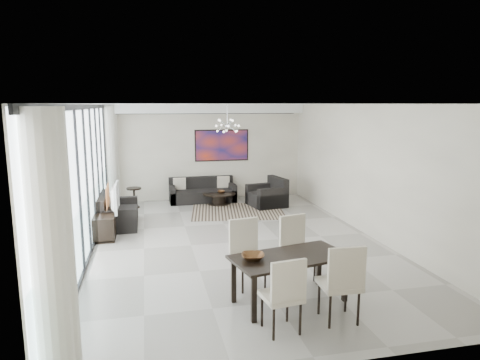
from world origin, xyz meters
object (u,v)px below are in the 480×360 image
object	(u,v)px
tv_console	(106,222)
television	(112,197)
coffee_table	(219,198)
dining_table	(290,262)
sofa_main	(202,193)

from	to	relation	value
tv_console	television	distance (m)	0.60
coffee_table	dining_table	world-z (taller)	dining_table
tv_console	dining_table	xyz separation A→B (m)	(2.96, -4.21, 0.36)
sofa_main	coffee_table	bearing A→B (deg)	-48.59
tv_console	television	xyz separation A→B (m)	(0.16, -0.07, 0.57)
sofa_main	tv_console	size ratio (longest dim) A/B	1.17
tv_console	television	world-z (taller)	television
coffee_table	dining_table	size ratio (longest dim) A/B	0.52
coffee_table	sofa_main	bearing A→B (deg)	131.41
coffee_table	television	xyz separation A→B (m)	(-2.85, -2.33, 0.64)
dining_table	sofa_main	bearing A→B (deg)	93.09
sofa_main	television	world-z (taller)	television
coffee_table	dining_table	xyz separation A→B (m)	(-0.05, -6.48, 0.43)
tv_console	dining_table	distance (m)	5.16
dining_table	tv_console	bearing A→B (deg)	125.05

